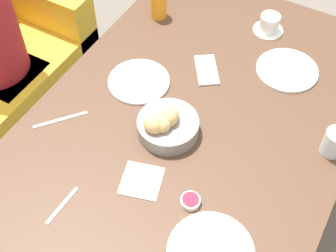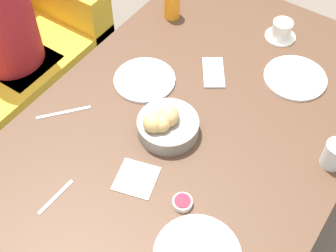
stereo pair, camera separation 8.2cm
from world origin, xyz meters
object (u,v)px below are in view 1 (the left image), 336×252
at_px(plate_far_center, 139,81).
at_px(napkin, 142,181).
at_px(plate_near_left, 211,252).
at_px(juice_glass, 159,6).
at_px(knife_silver, 60,120).
at_px(water_tumbler, 334,142).
at_px(coffee_cup, 269,24).
at_px(bread_basket, 166,124).
at_px(jam_bowl_berry, 190,201).
at_px(cell_phone, 207,70).
at_px(spoon_coffee, 62,205).
at_px(plate_near_right, 287,70).

bearing_deg(plate_far_center, napkin, -147.33).
bearing_deg(plate_near_left, juice_glass, 37.98).
bearing_deg(plate_near_left, knife_silver, 74.89).
bearing_deg(water_tumbler, coffee_cup, 41.17).
height_order(plate_far_center, juice_glass, juice_glass).
distance_m(plate_far_center, napkin, 0.41).
xyz_separation_m(bread_basket, jam_bowl_berry, (-0.19, -0.19, -0.03)).
relative_size(water_tumbler, cell_phone, 0.54).
distance_m(juice_glass, jam_bowl_berry, 0.86).
relative_size(bread_basket, spoon_coffee, 1.45).
bearing_deg(plate_near_right, cell_phone, 119.06).
bearing_deg(coffee_cup, bread_basket, 171.12).
height_order(juice_glass, spoon_coffee, juice_glass).
relative_size(plate_near_left, knife_silver, 1.62).
height_order(knife_silver, spoon_coffee, same).
relative_size(plate_far_center, coffee_cup, 1.86).
height_order(coffee_cup, napkin, coffee_cup).
bearing_deg(spoon_coffee, juice_glass, 11.98).
distance_m(coffee_cup, spoon_coffee, 1.04).
distance_m(juice_glass, water_tumbler, 0.87).
xyz_separation_m(plate_near_left, jam_bowl_berry, (0.11, 0.12, 0.01)).
relative_size(plate_far_center, juice_glass, 2.14).
relative_size(plate_far_center, napkin, 1.49).
distance_m(water_tumbler, cell_phone, 0.52).
relative_size(water_tumbler, napkin, 0.61).
relative_size(juice_glass, water_tumbler, 1.14).
xyz_separation_m(water_tumbler, napkin, (-0.39, 0.46, -0.04)).
bearing_deg(water_tumbler, spoon_coffee, 132.69).
height_order(bread_basket, plate_far_center, bread_basket).
xyz_separation_m(plate_far_center, coffee_cup, (0.49, -0.30, 0.03)).
bearing_deg(water_tumbler, cell_phone, 75.62).
bearing_deg(jam_bowl_berry, bread_basket, 44.53).
relative_size(plate_near_left, coffee_cup, 2.03).
distance_m(juice_glass, napkin, 0.79).
bearing_deg(bread_basket, juice_glass, 32.43).
height_order(water_tumbler, coffee_cup, water_tumbler).
distance_m(jam_bowl_berry, spoon_coffee, 0.37).
bearing_deg(knife_silver, plate_far_center, -26.65).
distance_m(plate_near_right, cell_phone, 0.29).
xyz_separation_m(coffee_cup, knife_silver, (-0.76, 0.43, -0.03)).
xyz_separation_m(plate_far_center, cell_phone, (0.17, -0.18, -0.00)).
xyz_separation_m(bread_basket, plate_near_left, (-0.30, -0.31, -0.04)).
distance_m(plate_near_left, juice_glass, 1.02).
distance_m(bread_basket, plate_near_left, 0.43).
bearing_deg(bread_basket, water_tumbler, -68.70).
relative_size(coffee_cup, napkin, 0.80).
bearing_deg(juice_glass, knife_silver, 178.75).
bearing_deg(cell_phone, plate_near_right, -60.94).
bearing_deg(napkin, jam_bowl_berry, -87.66).
height_order(coffee_cup, spoon_coffee, coffee_cup).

